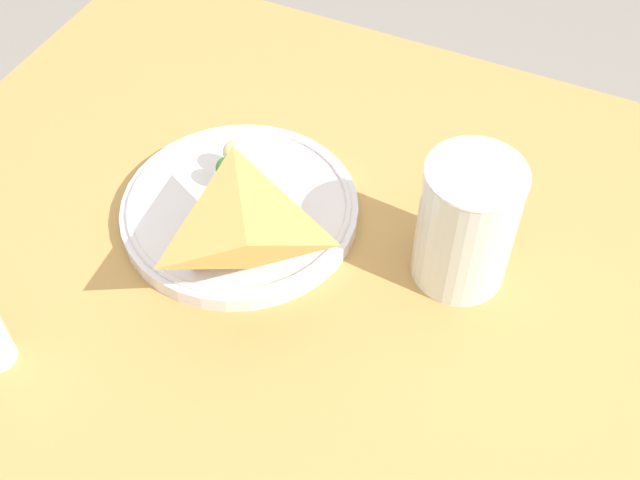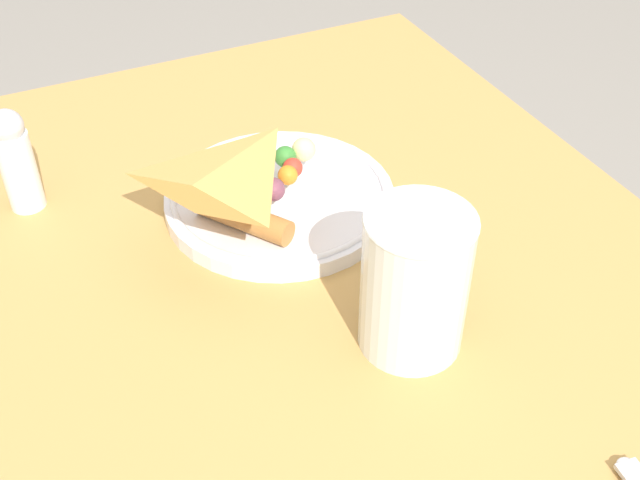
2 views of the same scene
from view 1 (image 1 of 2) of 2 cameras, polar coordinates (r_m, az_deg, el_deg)
name	(u,v)px [view 1 (image 1 of 2)]	position (r m, az deg, el deg)	size (l,w,h in m)	color
dining_table	(364,376)	(0.81, 3.18, -9.63)	(0.98, 0.74, 0.76)	tan
plate_pizza	(240,206)	(0.76, -5.72, 2.39)	(0.22, 0.22, 0.06)	white
milk_glass	(466,227)	(0.69, 10.33, 0.89)	(0.08, 0.08, 0.12)	white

